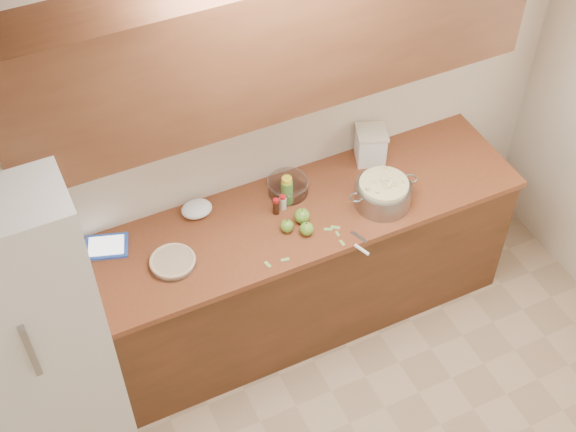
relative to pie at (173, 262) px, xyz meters
name	(u,v)px	position (x,y,z in m)	size (l,w,h in m)	color
room_shell	(452,398)	(0.67, -1.42, 0.36)	(3.60, 3.60, 3.60)	tan
counter_run	(288,270)	(0.67, 0.05, -0.48)	(2.64, 0.68, 0.92)	#5B2D19
upper_cabinets	(274,39)	(0.67, 0.21, 1.01)	(2.60, 0.34, 0.70)	brown
fridge	(23,317)	(-0.77, 0.02, -0.04)	(0.70, 0.70, 1.80)	silver
pie	(173,262)	(0.00, 0.00, 0.00)	(0.24, 0.24, 0.04)	silver
colander	(383,193)	(1.18, -0.08, 0.05)	(0.41, 0.31, 0.15)	gray
flour_canister	(371,145)	(1.29, 0.26, 0.09)	(0.22, 0.22, 0.21)	white
tablet	(106,246)	(-0.27, 0.26, -0.01)	(0.26, 0.23, 0.02)	blue
paring_knife	(361,248)	(0.91, -0.32, -0.01)	(0.09, 0.19, 0.02)	gray
lemon_bottle	(287,190)	(0.71, 0.16, 0.06)	(0.06, 0.06, 0.18)	#4C8C38
cinnamon_shaker	(283,202)	(0.67, 0.12, 0.02)	(0.04, 0.04, 0.09)	beige
vanilla_bottle	(276,206)	(0.62, 0.10, 0.03)	(0.04, 0.04, 0.10)	black
mixing_bowl	(288,186)	(0.75, 0.22, 0.03)	(0.23, 0.23, 0.09)	silver
paper_towel	(197,209)	(0.24, 0.28, 0.01)	(0.17, 0.14, 0.07)	white
apple_left	(287,226)	(0.62, -0.04, 0.02)	(0.07, 0.07, 0.08)	olive
apple_center	(303,216)	(0.73, -0.01, 0.01)	(0.07, 0.07, 0.08)	olive
apple_front	(307,229)	(0.71, -0.10, 0.02)	(0.07, 0.07, 0.09)	olive
apple_extra	(302,216)	(0.72, -0.01, 0.02)	(0.08, 0.08, 0.10)	olive
peel_a	(342,243)	(0.84, -0.24, -0.02)	(0.04, 0.02, 0.00)	#7FAF55
peel_b	(268,264)	(0.43, -0.21, -0.02)	(0.04, 0.02, 0.00)	#7FAF55
peel_c	(328,229)	(0.82, -0.13, -0.02)	(0.05, 0.02, 0.00)	#7FAF55
peel_d	(285,260)	(0.53, -0.22, -0.02)	(0.04, 0.02, 0.00)	#7FAF55
peel_e	(335,227)	(0.86, -0.13, -0.02)	(0.05, 0.02, 0.00)	#7FAF55
peel_f	(338,234)	(0.85, -0.18, -0.02)	(0.04, 0.01, 0.00)	#7FAF55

